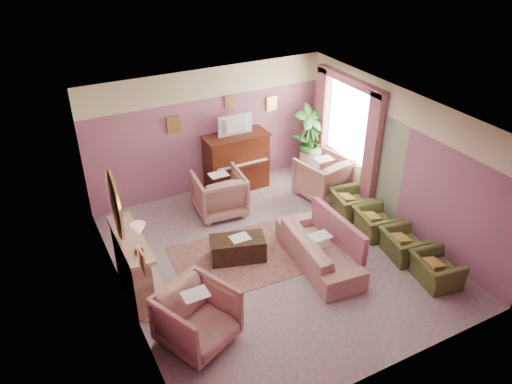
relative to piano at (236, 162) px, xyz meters
name	(u,v)px	position (x,y,z in m)	size (l,w,h in m)	color
floor	(275,256)	(-0.50, -2.68, -0.65)	(5.50, 6.00, 0.01)	gray
ceiling	(278,117)	(-0.50, -2.68, 2.15)	(5.50, 6.00, 0.01)	silver
wall_back	(209,131)	(-0.50, 0.32, 0.75)	(5.50, 0.02, 2.80)	#895A7D
wall_front	(392,297)	(-0.50, -5.68, 0.75)	(5.50, 0.02, 2.80)	#895A7D
wall_left	(119,234)	(-3.25, -2.68, 0.75)	(0.02, 6.00, 2.80)	#895A7D
wall_right	(398,159)	(2.25, -2.68, 0.75)	(0.02, 6.00, 2.80)	#895A7D
picture_rail_band	(207,84)	(-0.50, 0.31, 1.82)	(5.50, 0.01, 0.65)	beige
stripe_panel	(355,149)	(2.23, -1.38, 0.42)	(0.01, 3.00, 2.15)	gray
fireplace_surround	(133,268)	(-3.09, -2.48, -0.10)	(0.30, 1.40, 1.10)	tan
fireplace_inset	(140,273)	(-2.99, -2.48, -0.25)	(0.18, 0.72, 0.68)	black
fire_ember	(143,281)	(-2.95, -2.48, -0.43)	(0.06, 0.54, 0.10)	#E85D01
mantel_shelf	(130,239)	(-3.06, -2.48, 0.47)	(0.40, 1.55, 0.07)	tan
hearth	(148,289)	(-2.89, -2.48, -0.64)	(0.55, 1.50, 0.02)	tan
mirror_frame	(115,205)	(-3.20, -2.48, 1.15)	(0.04, 0.72, 1.20)	tan
mirror_glass	(117,205)	(-3.17, -2.48, 1.15)	(0.01, 0.60, 1.06)	white
sconce_shade	(139,229)	(-3.12, -3.53, 1.33)	(0.20, 0.20, 0.16)	#DD988A
piano	(236,162)	(0.00, 0.00, 0.00)	(1.40, 0.60, 1.30)	#461A0E
piano_keyshelf	(243,166)	(0.00, -0.35, 0.07)	(1.30, 0.12, 0.06)	#461A0E
piano_keys	(243,164)	(0.00, -0.35, 0.11)	(1.20, 0.08, 0.02)	beige
piano_top	(236,136)	(0.00, 0.00, 0.66)	(1.45, 0.65, 0.04)	#461A0E
television	(237,124)	(0.00, -0.05, 0.95)	(0.80, 0.12, 0.48)	black
print_back_left	(174,125)	(-1.30, 0.28, 1.07)	(0.30, 0.03, 0.38)	tan
print_back_right	(272,104)	(1.05, 0.28, 1.13)	(0.26, 0.03, 0.34)	tan
print_back_mid	(230,102)	(0.00, 0.28, 1.35)	(0.22, 0.03, 0.26)	tan
print_left_wall	(142,261)	(-3.21, -3.88, 1.07)	(0.03, 0.28, 0.36)	tan
window_blind	(350,119)	(2.20, -1.13, 1.05)	(0.03, 1.40, 1.80)	beige
curtain_left	(372,153)	(2.12, -2.05, 0.65)	(0.16, 0.34, 2.60)	#9A5261
curtain_right	(321,122)	(2.12, -0.21, 0.65)	(0.16, 0.34, 2.60)	#9A5261
pelmet	(350,81)	(2.12, -1.13, 1.91)	(0.16, 2.20, 0.16)	#9A5261
mantel_plant	(120,214)	(-3.05, -1.93, 0.64)	(0.16, 0.16, 0.28)	#32762C
mantel_vase	(139,250)	(-3.05, -2.98, 0.58)	(0.16, 0.16, 0.16)	beige
area_rug	(243,258)	(-1.06, -2.44, -0.64)	(2.50, 1.80, 0.01)	#87544B
coffee_table	(238,249)	(-1.14, -2.41, -0.43)	(1.00, 0.50, 0.45)	black
table_paper	(240,238)	(-1.09, -2.41, -0.20)	(0.35, 0.28, 0.01)	silver
sofa	(319,244)	(0.12, -3.21, -0.23)	(0.70, 2.09, 0.84)	tan
sofa_throw	(338,230)	(0.52, -3.21, -0.05)	(0.11, 1.58, 0.58)	#9A5261
floral_armchair_left	(219,191)	(-0.78, -0.80, -0.13)	(0.99, 0.99, 1.03)	tan
floral_armchair_right	(323,175)	(1.54, -1.21, -0.13)	(0.99, 0.99, 1.03)	tan
floral_armchair_front	(197,315)	(-2.54, -3.95, -0.13)	(0.99, 0.99, 1.03)	tan
olive_chair_a	(437,266)	(1.62, -4.60, -0.30)	(0.56, 0.80, 0.69)	#4F5628
olive_chair_b	(404,241)	(1.62, -3.78, -0.30)	(0.56, 0.80, 0.69)	#4F5628
olive_chair_c	(375,219)	(1.62, -2.96, -0.30)	(0.56, 0.80, 0.69)	#4F5628
olive_chair_d	(350,200)	(1.62, -2.14, -0.30)	(0.56, 0.80, 0.69)	#4F5628
side_table	(310,160)	(1.89, -0.18, -0.30)	(0.52, 0.52, 0.70)	white
side_plant_big	(311,140)	(1.89, -0.18, 0.22)	(0.30, 0.30, 0.34)	#32762C
side_plant_small	(318,142)	(2.01, -0.28, 0.19)	(0.16, 0.16, 0.28)	#32762C
palm_pot	(307,168)	(1.80, -0.20, -0.48)	(0.34, 0.34, 0.34)	#965C46
palm_plant	(309,134)	(1.80, -0.20, 0.41)	(0.76, 0.76, 1.44)	#32762C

